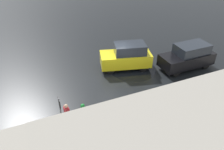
{
  "coord_description": "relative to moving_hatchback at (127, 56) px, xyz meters",
  "views": [
    {
      "loc": [
        5.7,
        12.67,
        9.06
      ],
      "look_at": [
        0.79,
        1.11,
        0.9
      ],
      "focal_mm": 35.0,
      "sensor_mm": 36.0,
      "label": 1
    }
  ],
  "objects": [
    {
      "name": "parked_sedan",
      "position": [
        -4.42,
        1.84,
        -0.03
      ],
      "size": [
        4.3,
        1.76,
        1.98
      ],
      "color": "black",
      "rests_on": "ground"
    },
    {
      "name": "sign_post",
      "position": [
        6.11,
        4.87,
        0.55
      ],
      "size": [
        0.07,
        0.44,
        2.4
      ],
      "color": "#4C4C51",
      "rests_on": "ground"
    },
    {
      "name": "puddle_patch",
      "position": [
        -0.39,
        0.35,
        -1.02
      ],
      "size": [
        3.73,
        3.73,
        0.01
      ],
      "primitive_type": "cylinder",
      "color": "black",
      "rests_on": "ground"
    },
    {
      "name": "moving_hatchback",
      "position": [
        0.0,
        0.0,
        0.0
      ],
      "size": [
        4.21,
        2.64,
        2.06
      ],
      "color": "yellow",
      "rests_on": "ground"
    },
    {
      "name": "pedestrian",
      "position": [
        5.71,
        4.03,
        -0.34
      ],
      "size": [
        0.29,
        0.56,
        1.22
      ],
      "color": "#B2262D",
      "rests_on": "ground"
    },
    {
      "name": "metal_railing",
      "position": [
        -0.62,
        6.73,
        -0.31
      ],
      "size": [
        7.99,
        0.04,
        1.05
      ],
      "color": "#B7BABF",
      "rests_on": "ground"
    },
    {
      "name": "fire_hydrant",
      "position": [
        4.74,
        3.88,
        -0.63
      ],
      "size": [
        0.42,
        0.31,
        0.8
      ],
      "color": "#197A2D",
      "rests_on": "ground"
    },
    {
      "name": "kerb_strip",
      "position": [
        1.23,
        4.92,
        -1.01
      ],
      "size": [
        24.0,
        3.2,
        0.04
      ],
      "primitive_type": "cube",
      "color": "gray",
      "rests_on": "ground"
    },
    {
      "name": "ground_plane",
      "position": [
        1.23,
        0.72,
        -1.03
      ],
      "size": [
        60.0,
        60.0,
        0.0
      ],
      "primitive_type": "plane",
      "color": "black"
    }
  ]
}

